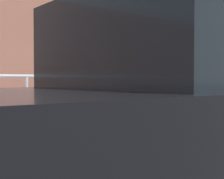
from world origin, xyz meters
TOP-DOWN VIEW (x-y plane):
  - ground_plane at (0.00, 0.00)m, footprint 160.00×160.00m
  - sidewalk_curb at (0.00, 1.63)m, footprint 36.00×3.25m
  - parking_meter at (-0.14, 0.27)m, footprint 0.19×0.20m
  - pedestrian_at_meter at (0.43, 0.50)m, footprint 0.58×0.67m
  - parked_sedan_black at (-0.33, -1.33)m, footprint 4.64×1.90m
  - background_railing at (0.00, 2.96)m, footprint 24.06×0.06m

SIDE VIEW (x-z plane):
  - ground_plane at x=0.00m, z-range 0.00..0.00m
  - sidewalk_curb at x=0.00m, z-range 0.00..0.14m
  - parked_sedan_black at x=-0.33m, z-range -0.01..1.75m
  - background_railing at x=0.00m, z-range 0.39..1.54m
  - pedestrian_at_meter at x=0.43m, z-range 0.25..1.88m
  - parking_meter at x=-0.14m, z-range 0.48..1.89m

